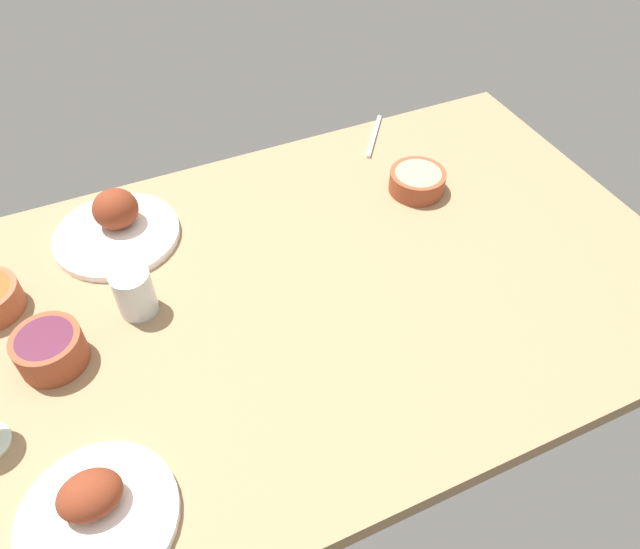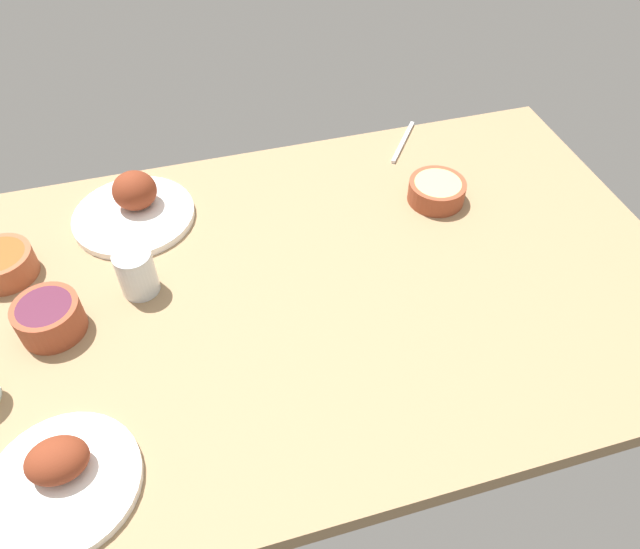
{
  "view_description": "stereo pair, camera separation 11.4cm",
  "coord_description": "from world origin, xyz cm",
  "px_view_note": "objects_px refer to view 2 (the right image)",
  "views": [
    {
      "loc": [
        32.16,
        71.06,
        89.2
      ],
      "look_at": [
        0.0,
        0.0,
        6.0
      ],
      "focal_mm": 33.84,
      "sensor_mm": 36.0,
      "label": 1
    },
    {
      "loc": [
        21.47,
        74.98,
        89.2
      ],
      "look_at": [
        0.0,
        0.0,
        6.0
      ],
      "focal_mm": 33.84,
      "sensor_mm": 36.0,
      "label": 2
    }
  ],
  "objects_px": {
    "plate_center_main": "(134,206)",
    "bowl_soup": "(3,263)",
    "plate_far_side": "(62,476)",
    "bowl_pasta": "(437,190)",
    "fork_loose": "(403,142)",
    "bowl_onions": "(49,317)",
    "water_tumbler": "(137,272)"
  },
  "relations": [
    {
      "from": "plate_center_main",
      "to": "bowl_soup",
      "type": "bearing_deg",
      "value": 22.99
    },
    {
      "from": "plate_far_side",
      "to": "bowl_pasta",
      "type": "xyz_separation_m",
      "value": [
        -0.78,
        -0.45,
        0.01
      ]
    },
    {
      "from": "fork_loose",
      "to": "plate_center_main",
      "type": "bearing_deg",
      "value": -45.04
    },
    {
      "from": "plate_center_main",
      "to": "bowl_onions",
      "type": "xyz_separation_m",
      "value": [
        0.16,
        0.27,
        0.01
      ]
    },
    {
      "from": "bowl_soup",
      "to": "bowl_pasta",
      "type": "relative_size",
      "value": 0.96
    },
    {
      "from": "bowl_onions",
      "to": "bowl_pasta",
      "type": "bearing_deg",
      "value": -169.59
    },
    {
      "from": "bowl_onions",
      "to": "water_tumbler",
      "type": "relative_size",
      "value": 1.25
    },
    {
      "from": "plate_far_side",
      "to": "water_tumbler",
      "type": "relative_size",
      "value": 2.44
    },
    {
      "from": "plate_far_side",
      "to": "bowl_onions",
      "type": "relative_size",
      "value": 1.96
    },
    {
      "from": "water_tumbler",
      "to": "bowl_onions",
      "type": "bearing_deg",
      "value": 19.6
    },
    {
      "from": "bowl_soup",
      "to": "fork_loose",
      "type": "relative_size",
      "value": 0.67
    },
    {
      "from": "water_tumbler",
      "to": "bowl_pasta",
      "type": "bearing_deg",
      "value": -171.94
    },
    {
      "from": "plate_far_side",
      "to": "bowl_onions",
      "type": "distance_m",
      "value": 0.3
    },
    {
      "from": "bowl_pasta",
      "to": "plate_far_side",
      "type": "bearing_deg",
      "value": 29.76
    },
    {
      "from": "plate_center_main",
      "to": "bowl_soup",
      "type": "relative_size",
      "value": 2.14
    },
    {
      "from": "plate_far_side",
      "to": "bowl_onions",
      "type": "bearing_deg",
      "value": -86.47
    },
    {
      "from": "bowl_pasta",
      "to": "fork_loose",
      "type": "bearing_deg",
      "value": -92.7
    },
    {
      "from": "plate_center_main",
      "to": "water_tumbler",
      "type": "height_order",
      "value": "plate_center_main"
    },
    {
      "from": "plate_center_main",
      "to": "fork_loose",
      "type": "xyz_separation_m",
      "value": [
        -0.64,
        -0.09,
        -0.02
      ]
    },
    {
      "from": "plate_center_main",
      "to": "fork_loose",
      "type": "distance_m",
      "value": 0.65
    },
    {
      "from": "bowl_pasta",
      "to": "water_tumbler",
      "type": "xyz_separation_m",
      "value": [
        0.64,
        0.09,
        0.02
      ]
    },
    {
      "from": "bowl_soup",
      "to": "plate_far_side",
      "type": "bearing_deg",
      "value": 103.04
    },
    {
      "from": "bowl_onions",
      "to": "fork_loose",
      "type": "bearing_deg",
      "value": -155.63
    },
    {
      "from": "bowl_soup",
      "to": "bowl_pasta",
      "type": "bearing_deg",
      "value": 178.7
    },
    {
      "from": "bowl_soup",
      "to": "fork_loose",
      "type": "bearing_deg",
      "value": -167.47
    },
    {
      "from": "bowl_onions",
      "to": "bowl_soup",
      "type": "bearing_deg",
      "value": -61.81
    },
    {
      "from": "bowl_soup",
      "to": "bowl_pasta",
      "type": "height_order",
      "value": "bowl_soup"
    },
    {
      "from": "bowl_onions",
      "to": "fork_loose",
      "type": "xyz_separation_m",
      "value": [
        -0.81,
        -0.37,
        -0.03
      ]
    },
    {
      "from": "bowl_pasta",
      "to": "water_tumbler",
      "type": "distance_m",
      "value": 0.65
    },
    {
      "from": "plate_far_side",
      "to": "water_tumbler",
      "type": "bearing_deg",
      "value": -111.3
    },
    {
      "from": "bowl_onions",
      "to": "plate_far_side",
      "type": "bearing_deg",
      "value": 93.53
    },
    {
      "from": "bowl_soup",
      "to": "water_tumbler",
      "type": "xyz_separation_m",
      "value": [
        -0.25,
        0.11,
        0.02
      ]
    }
  ]
}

